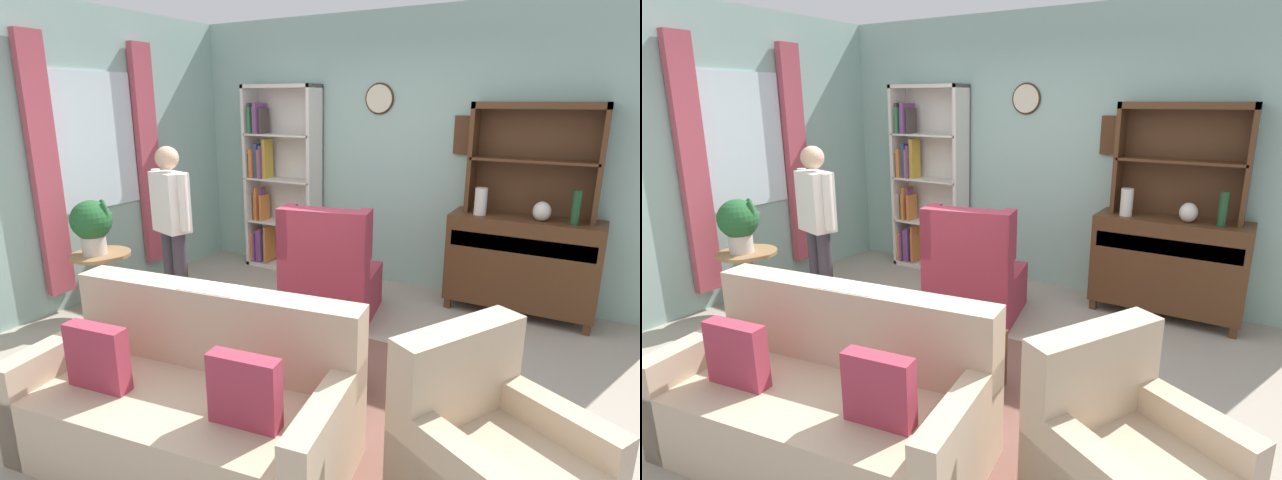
# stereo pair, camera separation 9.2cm
# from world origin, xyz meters

# --- Properties ---
(ground_plane) EXTENTS (5.40, 4.60, 0.02)m
(ground_plane) POSITION_xyz_m (0.00, 0.00, -0.01)
(ground_plane) COLOR #9E9384
(wall_back) EXTENTS (5.00, 0.09, 2.80)m
(wall_back) POSITION_xyz_m (0.00, 2.13, 1.40)
(wall_back) COLOR #93B7AD
(wall_back) RESTS_ON ground_plane
(wall_left) EXTENTS (0.16, 4.20, 2.80)m
(wall_left) POSITION_xyz_m (-2.52, 0.05, 1.40)
(wall_left) COLOR #93B7AD
(wall_left) RESTS_ON ground_plane
(area_rug) EXTENTS (2.34, 1.97, 0.01)m
(area_rug) POSITION_xyz_m (0.20, -0.30, 0.00)
(area_rug) COLOR brown
(area_rug) RESTS_ON ground_plane
(bookshelf) EXTENTS (0.90, 0.30, 2.10)m
(bookshelf) POSITION_xyz_m (-1.48, 1.94, 1.02)
(bookshelf) COLOR silver
(bookshelf) RESTS_ON ground_plane
(sideboard) EXTENTS (1.30, 0.45, 0.92)m
(sideboard) POSITION_xyz_m (1.27, 1.86, 0.51)
(sideboard) COLOR #4C2D19
(sideboard) RESTS_ON ground_plane
(sideboard_hutch) EXTENTS (1.10, 0.26, 1.00)m
(sideboard_hutch) POSITION_xyz_m (1.27, 1.97, 1.56)
(sideboard_hutch) COLOR #4C2D19
(sideboard_hutch) RESTS_ON sideboard
(vase_tall) EXTENTS (0.11, 0.11, 0.25)m
(vase_tall) POSITION_xyz_m (0.88, 1.78, 1.04)
(vase_tall) COLOR beige
(vase_tall) RESTS_ON sideboard
(vase_round) EXTENTS (0.15, 0.15, 0.17)m
(vase_round) POSITION_xyz_m (1.40, 1.79, 1.01)
(vase_round) COLOR beige
(vase_round) RESTS_ON sideboard
(bottle_wine) EXTENTS (0.07, 0.07, 0.29)m
(bottle_wine) POSITION_xyz_m (1.66, 1.77, 1.07)
(bottle_wine) COLOR #194223
(bottle_wine) RESTS_ON sideboard
(couch_floral) EXTENTS (1.90, 1.10, 0.90)m
(couch_floral) POSITION_xyz_m (0.03, -1.11, 0.31)
(couch_floral) COLOR #C6AD8E
(couch_floral) RESTS_ON ground_plane
(armchair_floral) EXTENTS (1.04, 1.03, 0.88)m
(armchair_floral) POSITION_xyz_m (1.57, -0.73, 0.29)
(armchair_floral) COLOR #C6AD8E
(armchair_floral) RESTS_ON ground_plane
(wingback_chair) EXTENTS (0.93, 0.94, 1.05)m
(wingback_chair) POSITION_xyz_m (-0.21, 0.93, 0.38)
(wingback_chair) COLOR #A33347
(wingback_chair) RESTS_ON ground_plane
(plant_stand) EXTENTS (0.52, 0.52, 0.60)m
(plant_stand) POSITION_xyz_m (-2.03, -0.07, 0.37)
(plant_stand) COLOR #997047
(plant_stand) RESTS_ON ground_plane
(potted_plant_large) EXTENTS (0.35, 0.35, 0.49)m
(potted_plant_large) POSITION_xyz_m (-2.04, -0.11, 0.89)
(potted_plant_large) COLOR beige
(potted_plant_large) RESTS_ON plant_stand
(person_reading) EXTENTS (0.52, 0.28, 1.56)m
(person_reading) POSITION_xyz_m (-1.40, 0.22, 0.91)
(person_reading) COLOR #38333D
(person_reading) RESTS_ON ground_plane
(coffee_table) EXTENTS (0.80, 0.50, 0.42)m
(coffee_table) POSITION_xyz_m (0.17, -0.21, 0.35)
(coffee_table) COLOR #4C2D19
(coffee_table) RESTS_ON ground_plane
(book_stack) EXTENTS (0.20, 0.13, 0.08)m
(book_stack) POSITION_xyz_m (0.13, -0.23, 0.46)
(book_stack) COLOR gray
(book_stack) RESTS_ON coffee_table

